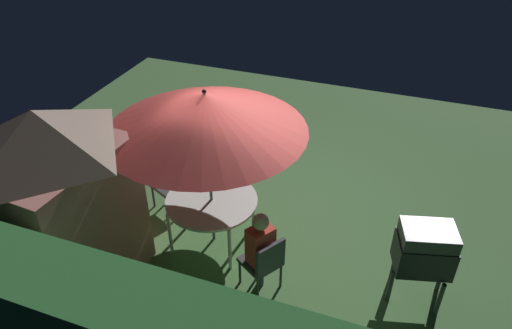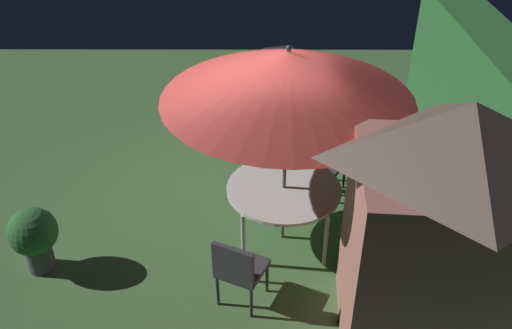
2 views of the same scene
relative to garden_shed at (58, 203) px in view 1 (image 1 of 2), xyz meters
name	(u,v)px [view 1 (image 1 of 2)]	position (x,y,z in m)	size (l,w,h in m)	color
ground_plane	(266,220)	(-2.07, -2.07, -1.36)	(11.00, 11.00, 0.00)	#47703D
garden_shed	(58,203)	(0.00, 0.00, 0.00)	(1.63, 1.87, 2.67)	#B26B60
patio_table	(212,202)	(-1.45, -1.38, -0.64)	(1.36, 1.36, 0.78)	white
patio_umbrella	(206,112)	(-1.45, -1.38, 0.86)	(2.71, 2.71, 2.54)	#4C4C51
bbq_grill	(425,250)	(-4.45, -1.29, -0.51)	(0.80, 0.66, 1.20)	black
chair_near_shed	(264,261)	(-2.51, -0.71, -0.84)	(0.64, 0.64, 0.90)	#38383D
chair_far_side	(165,179)	(-0.37, -1.88, -0.84)	(0.62, 0.61, 0.90)	#38383D
potted_plant_by_shed	(246,121)	(-0.90, -4.21, -0.86)	(0.56, 0.56, 0.83)	#4C4C51
person_in_red	(260,243)	(-2.44, -0.75, -0.57)	(0.38, 0.42, 1.26)	#CC3D33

